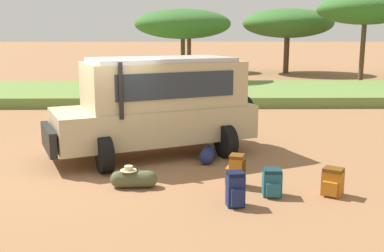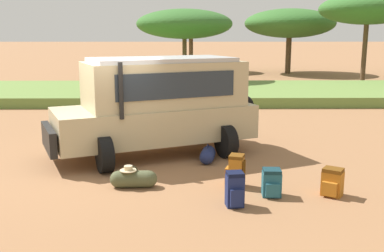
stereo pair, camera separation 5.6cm
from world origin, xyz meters
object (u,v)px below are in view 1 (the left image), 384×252
at_px(duffel_bag_soft_canvas, 208,155).
at_px(backpack_cluster_center, 236,171).
at_px(backpack_near_rear_wheel, 333,182).
at_px(backpack_outermost, 236,190).
at_px(acacia_tree_centre_back, 288,23).
at_px(acacia_tree_left_mid, 189,25).
at_px(backpack_beside_front_wheel, 272,183).
at_px(safari_vehicle, 158,104).
at_px(acacia_tree_far_left, 183,24).
at_px(acacia_tree_right_mid, 366,9).
at_px(duffel_bag_low_black_case, 134,179).

bearing_deg(duffel_bag_soft_canvas, backpack_cluster_center, -74.83).
distance_m(backpack_cluster_center, backpack_near_rear_wheel, 1.85).
xyz_separation_m(backpack_outermost, acacia_tree_centre_back, (6.93, 27.12, 3.45)).
xyz_separation_m(backpack_near_rear_wheel, backpack_outermost, (-1.90, -0.51, 0.05)).
bearing_deg(acacia_tree_left_mid, backpack_beside_front_wheel, -87.43).
distance_m(safari_vehicle, backpack_cluster_center, 3.17).
bearing_deg(backpack_beside_front_wheel, acacia_tree_far_left, 95.45).
height_order(backpack_near_rear_wheel, acacia_tree_far_left, acacia_tree_far_left).
bearing_deg(acacia_tree_right_mid, duffel_bag_low_black_case, -121.95).
bearing_deg(acacia_tree_left_mid, backpack_cluster_center, -88.65).
distance_m(backpack_outermost, acacia_tree_left_mid, 29.08).
bearing_deg(acacia_tree_centre_back, acacia_tree_far_left, -133.05).
bearing_deg(acacia_tree_far_left, acacia_tree_right_mid, 8.08).
bearing_deg(safari_vehicle, backpack_outermost, -66.48).
height_order(duffel_bag_low_black_case, duffel_bag_soft_canvas, duffel_bag_low_black_case).
relative_size(backpack_cluster_center, backpack_near_rear_wheel, 1.22).
bearing_deg(acacia_tree_right_mid, backpack_near_rear_wheel, -112.48).
relative_size(backpack_outermost, acacia_tree_centre_back, 0.09).
distance_m(duffel_bag_low_black_case, acacia_tree_left_mid, 28.11).
height_order(duffel_bag_soft_canvas, acacia_tree_far_left, acacia_tree_far_left).
xyz_separation_m(backpack_beside_front_wheel, acacia_tree_far_left, (-1.73, 18.15, 3.29)).
bearing_deg(acacia_tree_left_mid, duffel_bag_low_black_case, -92.86).
xyz_separation_m(backpack_outermost, acacia_tree_right_mid, (10.06, 20.22, 4.15)).
relative_size(safari_vehicle, backpack_near_rear_wheel, 10.03).
xyz_separation_m(backpack_beside_front_wheel, acacia_tree_left_mid, (-1.27, 28.37, 3.45)).
height_order(safari_vehicle, duffel_bag_soft_canvas, safari_vehicle).
xyz_separation_m(safari_vehicle, duffel_bag_soft_canvas, (1.20, -0.73, -1.12)).
height_order(backpack_near_rear_wheel, backpack_outermost, backpack_outermost).
relative_size(duffel_bag_low_black_case, acacia_tree_right_mid, 0.16).
bearing_deg(acacia_tree_left_mid, acacia_tree_right_mid, -39.28).
bearing_deg(duffel_bag_low_black_case, backpack_near_rear_wheel, -7.71).
relative_size(backpack_cluster_center, acacia_tree_left_mid, 0.11).
bearing_deg(backpack_cluster_center, backpack_near_rear_wheel, -17.38).
bearing_deg(backpack_cluster_center, duffel_bag_low_black_case, -178.96).
bearing_deg(acacia_tree_centre_back, backpack_outermost, -104.32).
bearing_deg(backpack_near_rear_wheel, duffel_bag_low_black_case, 172.29).
bearing_deg(backpack_beside_front_wheel, backpack_outermost, -145.76).
relative_size(backpack_cluster_center, backpack_outermost, 1.04).
xyz_separation_m(duffel_bag_low_black_case, duffel_bag_soft_canvas, (1.57, 1.81, -0.01)).
xyz_separation_m(duffel_bag_soft_canvas, acacia_tree_left_mid, (-0.17, 26.04, 3.53)).
bearing_deg(acacia_tree_right_mid, duffel_bag_soft_canvas, -120.90).
xyz_separation_m(duffel_bag_soft_canvas, acacia_tree_right_mid, (10.41, 17.39, 4.28)).
distance_m(safari_vehicle, duffel_bag_soft_canvas, 1.80).
bearing_deg(acacia_tree_right_mid, acacia_tree_far_left, -171.92).
bearing_deg(acacia_tree_centre_back, duffel_bag_soft_canvas, -106.68).
relative_size(safari_vehicle, acacia_tree_left_mid, 0.92).
height_order(backpack_near_rear_wheel, acacia_tree_right_mid, acacia_tree_right_mid).
distance_m(backpack_beside_front_wheel, acacia_tree_far_left, 18.52).
bearing_deg(safari_vehicle, backpack_beside_front_wheel, -53.03).
bearing_deg(acacia_tree_left_mid, duffel_bag_soft_canvas, -89.62).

